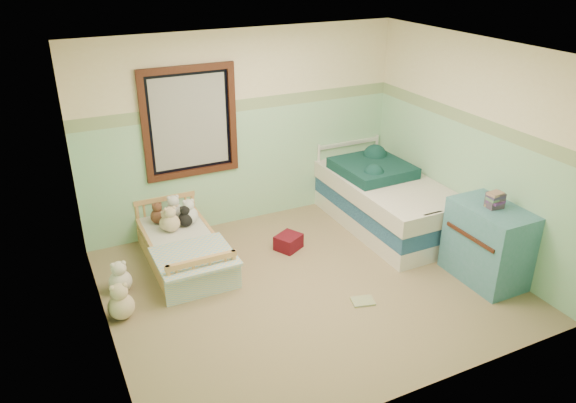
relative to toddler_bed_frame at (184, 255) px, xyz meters
name	(u,v)px	position (x,y,z in m)	size (l,w,h in m)	color
floor	(308,285)	(1.09, -1.05, -0.11)	(4.20, 3.60, 0.02)	#937C51
ceiling	(313,52)	(1.09, -1.05, 2.41)	(4.20, 3.60, 0.02)	silver
wall_back	(244,130)	(1.09, 0.75, 1.15)	(4.20, 0.04, 2.50)	beige
wall_front	(424,265)	(1.09, -2.85, 1.15)	(4.20, 0.04, 2.50)	beige
wall_left	(93,221)	(-1.01, -1.05, 1.15)	(0.04, 3.60, 2.50)	beige
wall_right	(471,149)	(3.19, -1.05, 1.15)	(0.04, 3.60, 2.50)	beige
wainscot_mint	(246,167)	(1.09, 0.74, 0.65)	(4.20, 0.01, 1.50)	#9FCFA2
border_strip	(243,105)	(1.09, 0.74, 1.48)	(4.20, 0.01, 0.15)	#598357
window_frame	(190,123)	(0.39, 0.71, 1.35)	(1.16, 0.06, 1.36)	#461E13
window_blinds	(190,122)	(0.39, 0.72, 1.35)	(0.92, 0.01, 1.12)	#B7B7B1
toddler_bed_frame	(184,255)	(0.00, 0.00, 0.00)	(0.77, 1.54, 0.20)	tan
toddler_mattress	(183,243)	(0.00, 0.00, 0.16)	(0.70, 1.47, 0.12)	silver
patchwork_quilt	(194,256)	(0.00, -0.48, 0.23)	(0.83, 0.77, 0.03)	#86BDDB
plush_bed_brown	(158,216)	(-0.15, 0.50, 0.31)	(0.18, 0.18, 0.18)	brown
plush_bed_white	(174,212)	(0.05, 0.50, 0.33)	(0.22, 0.22, 0.22)	silver
plush_bed_tan	(167,223)	(-0.10, 0.28, 0.31)	(0.17, 0.17, 0.17)	beige
plush_bed_dark	(186,219)	(0.13, 0.28, 0.31)	(0.18, 0.18, 0.18)	black
plush_floor_cream	(121,281)	(-0.78, -0.29, 0.02)	(0.24, 0.24, 0.24)	white
plush_floor_tan	(121,306)	(-0.86, -0.76, 0.03)	(0.27, 0.27, 0.27)	beige
twin_bed_frame	(385,219)	(2.64, -0.28, 0.01)	(1.01, 2.03, 0.22)	white
twin_boxspring	(387,204)	(2.64, -0.28, 0.23)	(1.01, 2.03, 0.22)	navy
twin_mattress	(388,188)	(2.64, -0.28, 0.45)	(1.05, 2.07, 0.22)	silver
teal_blanket	(373,168)	(2.59, 0.02, 0.63)	(0.86, 0.91, 0.14)	#0C3532
dresser	(488,244)	(2.91, -1.78, 0.34)	(0.55, 0.87, 0.87)	teal
book_stack	(495,200)	(2.91, -1.77, 0.86)	(0.17, 0.13, 0.17)	brown
red_pillow	(288,242)	(1.24, -0.25, -0.01)	(0.29, 0.26, 0.18)	maroon
floor_book	(363,301)	(1.45, -1.59, -0.09)	(0.23, 0.18, 0.02)	gold
extra_plush_0	(189,215)	(0.19, 0.32, 0.33)	(0.22, 0.22, 0.22)	silver
extra_plush_1	(175,214)	(0.05, 0.49, 0.31)	(0.17, 0.17, 0.17)	beige
extra_plush_2	(171,223)	(-0.06, 0.23, 0.33)	(0.21, 0.21, 0.21)	beige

